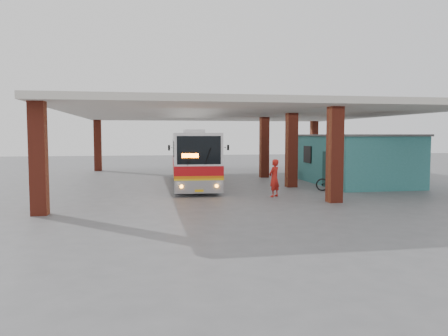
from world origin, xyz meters
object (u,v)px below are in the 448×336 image
coach_bus (193,157)px  red_chair (294,175)px  pedestrian (274,178)px  motorcycle (335,181)px

coach_bus → red_chair: bearing=15.4°
pedestrian → motorcycle: bearing=161.3°
red_chair → coach_bus: bearing=-153.0°
motorcycle → pedestrian: 4.17m
coach_bus → red_chair: (7.12, 1.54, -1.33)m
pedestrian → red_chair: size_ratio=2.45×
coach_bus → pedestrian: size_ratio=6.27×
motorcycle → red_chair: motorcycle is taller
red_chair → pedestrian: bearing=-101.1°
motorcycle → pedestrian: bearing=130.5°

